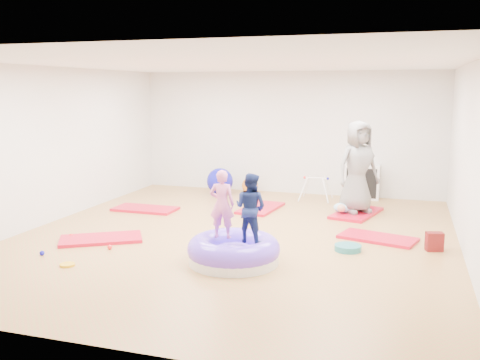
% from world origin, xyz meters
% --- Properties ---
extents(room, '(7.01, 8.01, 2.81)m').
position_xyz_m(room, '(0.00, 0.00, 1.40)').
color(room, '#AF6D40').
rests_on(room, ground).
extents(gym_mat_front_left, '(1.42, 1.21, 0.05)m').
position_xyz_m(gym_mat_front_left, '(-1.98, -0.85, 0.03)').
color(gym_mat_front_left, red).
rests_on(gym_mat_front_left, ground).
extents(gym_mat_mid_left, '(1.26, 0.64, 0.05)m').
position_xyz_m(gym_mat_mid_left, '(-2.32, 1.32, 0.03)').
color(gym_mat_mid_left, red).
rests_on(gym_mat_mid_left, ground).
extents(gym_mat_center_back, '(0.76, 1.30, 0.05)m').
position_xyz_m(gym_mat_center_back, '(-0.13, 2.09, 0.03)').
color(gym_mat_center_back, red).
rests_on(gym_mat_center_back, ground).
extents(gym_mat_right, '(1.31, 0.90, 0.05)m').
position_xyz_m(gym_mat_right, '(2.26, 0.54, 0.02)').
color(gym_mat_right, red).
rests_on(gym_mat_right, ground).
extents(gym_mat_rear_right, '(0.97, 1.45, 0.06)m').
position_xyz_m(gym_mat_rear_right, '(1.76, 2.22, 0.03)').
color(gym_mat_rear_right, red).
rests_on(gym_mat_rear_right, ground).
extents(inflatable_cushion, '(1.30, 1.30, 0.41)m').
position_xyz_m(inflatable_cushion, '(0.40, -1.26, 0.16)').
color(inflatable_cushion, silver).
rests_on(inflatable_cushion, ground).
extents(child_pink, '(0.37, 0.26, 0.97)m').
position_xyz_m(child_pink, '(0.21, -1.19, 0.86)').
color(child_pink, pink).
rests_on(child_pink, inflatable_cushion).
extents(child_navy, '(0.54, 0.47, 0.96)m').
position_xyz_m(child_navy, '(0.65, -1.28, 0.86)').
color(child_navy, '#111D50').
rests_on(child_navy, inflatable_cushion).
extents(adult_caregiver, '(1.02, 0.98, 1.76)m').
position_xyz_m(adult_caregiver, '(1.76, 2.20, 0.94)').
color(adult_caregiver, slate).
rests_on(adult_caregiver, gym_mat_rear_right).
extents(infant, '(0.33, 0.34, 0.20)m').
position_xyz_m(infant, '(1.51, 2.03, 0.16)').
color(infant, '#9BD5F8').
rests_on(infant, gym_mat_rear_right).
extents(ball_pit_balls, '(3.23, 1.93, 0.07)m').
position_xyz_m(ball_pit_balls, '(-0.90, -0.88, 0.04)').
color(ball_pit_balls, red).
rests_on(ball_pit_balls, ground).
extents(exercise_ball_blue, '(0.61, 0.61, 0.61)m').
position_xyz_m(exercise_ball_blue, '(-1.44, 3.34, 0.30)').
color(exercise_ball_blue, '#100FAC').
rests_on(exercise_ball_blue, ground).
extents(exercise_ball_orange, '(0.38, 0.38, 0.38)m').
position_xyz_m(exercise_ball_orange, '(-0.80, 3.60, 0.19)').
color(exercise_ball_orange, orange).
rests_on(exercise_ball_orange, ground).
extents(infant_play_gym, '(0.68, 0.64, 0.52)m').
position_xyz_m(infant_play_gym, '(0.79, 3.26, 0.35)').
color(infant_play_gym, white).
rests_on(infant_play_gym, ground).
extents(cube_shelf, '(0.75, 0.37, 0.75)m').
position_xyz_m(cube_shelf, '(1.72, 3.79, 0.38)').
color(cube_shelf, white).
rests_on(cube_shelf, ground).
extents(balance_disc, '(0.40, 0.40, 0.09)m').
position_xyz_m(balance_disc, '(1.86, -0.22, 0.04)').
color(balance_disc, '#23747B').
rests_on(balance_disc, ground).
extents(backpack, '(0.28, 0.21, 0.28)m').
position_xyz_m(backpack, '(3.10, 0.17, 0.14)').
color(backpack, '#A41414').
rests_on(backpack, ground).
extents(yellow_toy, '(0.21, 0.21, 0.03)m').
position_xyz_m(yellow_toy, '(-1.74, -2.09, 0.02)').
color(yellow_toy, '#E0A60B').
rests_on(yellow_toy, ground).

